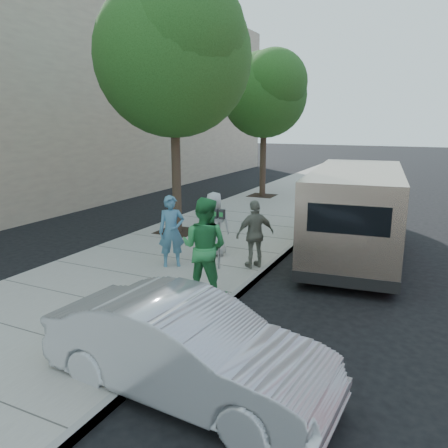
% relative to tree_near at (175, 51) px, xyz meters
% --- Properties ---
extents(ground, '(120.00, 120.00, 0.00)m').
position_rel_tree_near_xyz_m(ground, '(2.25, -2.40, -5.55)').
color(ground, black).
rests_on(ground, ground).
extents(sidewalk, '(5.00, 60.00, 0.15)m').
position_rel_tree_near_xyz_m(sidewalk, '(1.25, -2.40, -5.47)').
color(sidewalk, gray).
rests_on(sidewalk, ground).
extents(curb_face, '(0.12, 60.00, 0.16)m').
position_rel_tree_near_xyz_m(curb_face, '(3.69, -2.40, -5.47)').
color(curb_face, gray).
rests_on(curb_face, ground).
extents(tree_near, '(4.62, 4.60, 7.53)m').
position_rel_tree_near_xyz_m(tree_near, '(0.00, 0.00, 0.00)').
color(tree_near, black).
rests_on(tree_near, sidewalk).
extents(tree_far, '(3.92, 3.80, 6.49)m').
position_rel_tree_near_xyz_m(tree_far, '(-0.00, 7.60, -0.66)').
color(tree_far, black).
rests_on(tree_far, sidewalk).
extents(parking_meter, '(0.30, 0.11, 1.44)m').
position_rel_tree_near_xyz_m(parking_meter, '(2.72, -2.65, -4.35)').
color(parking_meter, gray).
rests_on(parking_meter, sidewalk).
extents(van, '(2.75, 6.55, 2.37)m').
position_rel_tree_near_xyz_m(van, '(5.37, 0.17, -4.29)').
color(van, beige).
rests_on(van, ground).
extents(sedan, '(4.09, 1.66, 1.32)m').
position_rel_tree_near_xyz_m(sedan, '(4.42, -7.04, -4.89)').
color(sedan, '#B4B6BC').
rests_on(sedan, ground).
extents(person_officer, '(0.75, 0.71, 1.72)m').
position_rel_tree_near_xyz_m(person_officer, '(1.62, -2.96, -4.54)').
color(person_officer, teal).
rests_on(person_officer, sidewalk).
extents(person_green_shirt, '(1.01, 0.80, 1.99)m').
position_rel_tree_near_xyz_m(person_green_shirt, '(3.17, -4.21, -4.40)').
color(person_green_shirt, '#2E8D47').
rests_on(person_green_shirt, sidewalk).
extents(person_gray_shirt, '(0.98, 0.90, 1.68)m').
position_rel_tree_near_xyz_m(person_gray_shirt, '(2.16, -1.78, -4.56)').
color(person_gray_shirt, '#B1B1B4').
rests_on(person_gray_shirt, sidewalk).
extents(person_striped_polo, '(0.95, 0.97, 1.63)m').
position_rel_tree_near_xyz_m(person_striped_polo, '(3.45, -2.18, -4.58)').
color(person_striped_polo, slate).
rests_on(person_striped_polo, sidewalk).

